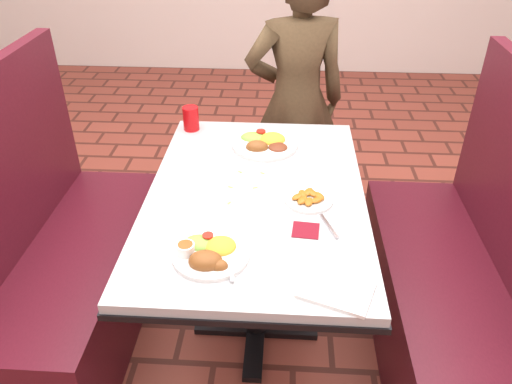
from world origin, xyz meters
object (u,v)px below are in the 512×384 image
(diner_person, at_px, (296,103))
(plantain_plate, at_px, (309,198))
(booth_bench_left, at_px, (69,268))
(near_dinner_plate, at_px, (209,250))
(dining_table, at_px, (256,213))
(far_dinner_plate, at_px, (265,141))
(red_tumbler, at_px, (191,118))
(booth_bench_right, at_px, (451,285))

(diner_person, distance_m, plantain_plate, 0.94)
(booth_bench_left, xyz_separation_m, near_dinner_plate, (0.68, -0.38, 0.45))
(dining_table, bearing_deg, far_dinner_plate, 87.60)
(near_dinner_plate, relative_size, far_dinner_plate, 0.86)
(dining_table, height_order, booth_bench_left, booth_bench_left)
(red_tumbler, bearing_deg, diner_person, 38.40)
(booth_bench_left, distance_m, far_dinner_plate, 1.00)
(dining_table, xyz_separation_m, booth_bench_right, (0.80, 0.00, -0.32))
(diner_person, relative_size, near_dinner_plate, 6.09)
(booth_bench_right, relative_size, red_tumbler, 11.06)
(booth_bench_right, relative_size, far_dinner_plate, 4.29)
(booth_bench_left, bearing_deg, plantain_plate, -2.74)
(booth_bench_right, relative_size, diner_person, 0.82)
(booth_bench_right, xyz_separation_m, near_dinner_plate, (-0.92, -0.38, 0.45))
(plantain_plate, bearing_deg, dining_table, 166.25)
(dining_table, bearing_deg, diner_person, 80.37)
(booth_bench_right, height_order, far_dinner_plate, booth_bench_right)
(diner_person, bearing_deg, near_dinner_plate, 65.28)
(dining_table, distance_m, red_tumbler, 0.63)
(far_dinner_plate, xyz_separation_m, red_tumbler, (-0.34, 0.14, 0.03))
(plantain_plate, bearing_deg, booth_bench_left, 177.26)
(red_tumbler, bearing_deg, far_dinner_plate, -22.51)
(plantain_plate, height_order, red_tumbler, red_tumbler)
(dining_table, distance_m, booth_bench_left, 0.86)
(near_dinner_plate, bearing_deg, dining_table, 72.22)
(booth_bench_left, bearing_deg, far_dinner_plate, 24.40)
(diner_person, bearing_deg, far_dinner_plate, 62.83)
(dining_table, distance_m, diner_person, 0.91)
(booth_bench_left, bearing_deg, near_dinner_plate, -29.07)
(far_dinner_plate, distance_m, red_tumbler, 0.37)
(dining_table, relative_size, plantain_plate, 6.98)
(booth_bench_right, height_order, plantain_plate, booth_bench_right)
(dining_table, relative_size, booth_bench_left, 1.01)
(booth_bench_left, xyz_separation_m, red_tumbler, (0.47, 0.51, 0.47))
(diner_person, xyz_separation_m, plantain_plate, (0.04, -0.94, 0.03))
(dining_table, bearing_deg, red_tumbler, 122.75)
(booth_bench_right, xyz_separation_m, plantain_plate, (-0.60, -0.05, 0.43))
(plantain_plate, bearing_deg, red_tumbler, 133.08)
(booth_bench_right, relative_size, near_dinner_plate, 4.98)
(booth_bench_left, xyz_separation_m, diner_person, (0.95, 0.89, 0.40))
(dining_table, relative_size, red_tumbler, 11.17)
(diner_person, bearing_deg, booth_bench_left, 30.62)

